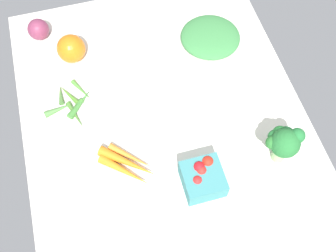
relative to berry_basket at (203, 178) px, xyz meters
The scene contains 8 objects.
tablecloth 17.75cm from the berry_basket, 14.02° to the left, with size 104.00×76.00×2.00cm, color silver.
berry_basket is the anchor object (origin of this frame).
carrot_bunch 19.43cm from the berry_basket, 61.40° to the left, with size 14.44×14.33×2.83cm.
leafy_greens_clump 45.52cm from the berry_basket, 20.75° to the right, with size 17.27×17.81×4.22cm, color #3B8243.
heirloom_tomato_orange 53.53cm from the berry_basket, 27.44° to the left, with size 8.24×8.24×8.24cm, color orange.
okra_pile 41.84cm from the berry_basket, 41.59° to the left, with size 16.30×14.20×1.98cm.
broccoli_head 21.69cm from the berry_basket, 84.15° to the right, with size 8.58×9.32×11.90cm.
red_onion_near_basket 66.97cm from the berry_basket, 29.60° to the left, with size 6.36×6.36×6.36cm, color #7B314D.
Camera 1 is at (-49.16, 13.56, 98.47)cm, focal length 43.45 mm.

